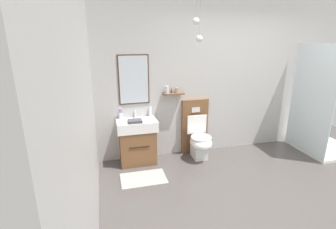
{
  "coord_description": "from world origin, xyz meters",
  "views": [
    {
      "loc": [
        -2.19,
        -2.39,
        2.08
      ],
      "look_at": [
        -1.24,
        1.3,
        0.89
      ],
      "focal_mm": 27.3,
      "sensor_mm": 36.0,
      "label": 1
    }
  ],
  "objects_px": {
    "vanity_sink_left": "(137,141)",
    "shower_tray": "(320,131)",
    "toothbrush_cup": "(121,115)",
    "folded_hand_towel": "(135,121)",
    "soap_dispenser": "(150,111)",
    "toilet": "(198,136)"
  },
  "relations": [
    {
      "from": "toilet",
      "to": "folded_hand_towel",
      "type": "bearing_deg",
      "value": -175.54
    },
    {
      "from": "vanity_sink_left",
      "to": "toothbrush_cup",
      "type": "xyz_separation_m",
      "value": [
        -0.24,
        0.13,
        0.42
      ]
    },
    {
      "from": "toothbrush_cup",
      "to": "shower_tray",
      "type": "xyz_separation_m",
      "value": [
        3.56,
        -0.52,
        -0.42
      ]
    },
    {
      "from": "vanity_sink_left",
      "to": "shower_tray",
      "type": "bearing_deg",
      "value": -6.7
    },
    {
      "from": "toilet",
      "to": "soap_dispenser",
      "type": "distance_m",
      "value": 0.95
    },
    {
      "from": "toothbrush_cup",
      "to": "folded_hand_towel",
      "type": "bearing_deg",
      "value": -50.29
    },
    {
      "from": "soap_dispenser",
      "to": "folded_hand_towel",
      "type": "xyz_separation_m",
      "value": [
        -0.3,
        -0.26,
        -0.06
      ]
    },
    {
      "from": "folded_hand_towel",
      "to": "shower_tray",
      "type": "relative_size",
      "value": 0.11
    },
    {
      "from": "toothbrush_cup",
      "to": "toilet",
      "type": "bearing_deg",
      "value": -7.02
    },
    {
      "from": "toilet",
      "to": "soap_dispenser",
      "type": "relative_size",
      "value": 5.01
    },
    {
      "from": "vanity_sink_left",
      "to": "folded_hand_towel",
      "type": "height_order",
      "value": "folded_hand_towel"
    },
    {
      "from": "toilet",
      "to": "folded_hand_towel",
      "type": "relative_size",
      "value": 4.55
    },
    {
      "from": "toothbrush_cup",
      "to": "folded_hand_towel",
      "type": "distance_m",
      "value": 0.32
    },
    {
      "from": "soap_dispenser",
      "to": "folded_hand_towel",
      "type": "bearing_deg",
      "value": -138.97
    },
    {
      "from": "soap_dispenser",
      "to": "toilet",
      "type": "bearing_deg",
      "value": -11.97
    },
    {
      "from": "vanity_sink_left",
      "to": "shower_tray",
      "type": "height_order",
      "value": "shower_tray"
    },
    {
      "from": "vanity_sink_left",
      "to": "soap_dispenser",
      "type": "distance_m",
      "value": 0.53
    },
    {
      "from": "toothbrush_cup",
      "to": "soap_dispenser",
      "type": "xyz_separation_m",
      "value": [
        0.5,
        0.01,
        0.03
      ]
    },
    {
      "from": "vanity_sink_left",
      "to": "toothbrush_cup",
      "type": "bearing_deg",
      "value": 151.34
    },
    {
      "from": "vanity_sink_left",
      "to": "shower_tray",
      "type": "xyz_separation_m",
      "value": [
        3.31,
        -0.39,
        0.0
      ]
    },
    {
      "from": "vanity_sink_left",
      "to": "toilet",
      "type": "height_order",
      "value": "toilet"
    },
    {
      "from": "toothbrush_cup",
      "to": "vanity_sink_left",
      "type": "bearing_deg",
      "value": -28.66
    }
  ]
}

